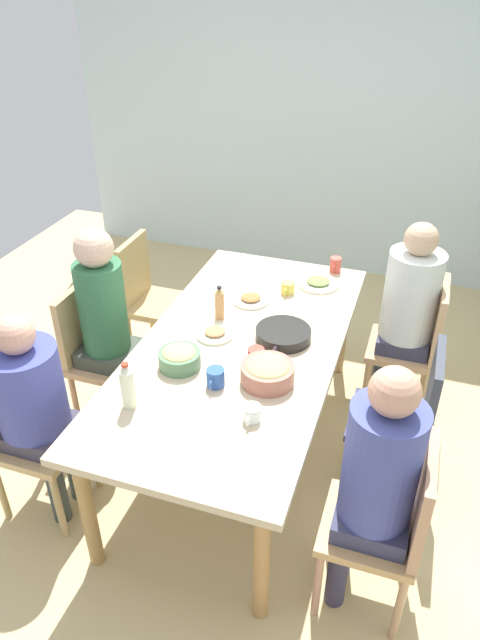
{
  "coord_description": "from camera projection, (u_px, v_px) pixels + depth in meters",
  "views": [
    {
      "loc": [
        2.38,
        0.8,
        2.49
      ],
      "look_at": [
        0.0,
        0.0,
        0.9
      ],
      "focal_mm": 32.63,
      "sensor_mm": 36.0,
      "label": 1
    }
  ],
  "objects": [
    {
      "name": "cup_0",
      "position": [
        288.0,
        288.0,
        3.5
      ],
      "size": [
        0.12,
        0.08,
        0.07
      ],
      "color": "#E0CD54",
      "rests_on": "dining_table"
    },
    {
      "name": "plate_0",
      "position": [
        251.0,
        299.0,
        3.42
      ],
      "size": [
        0.21,
        0.21,
        0.04
      ],
      "color": "white",
      "rests_on": "dining_table"
    },
    {
      "name": "wall_left",
      "position": [
        338.0,
        123.0,
        4.8
      ],
      "size": [
        0.12,
        4.66,
        2.6
      ],
      "primitive_type": "cube",
      "color": "silver",
      "rests_on": "ground_plane"
    },
    {
      "name": "ground_plane",
      "position": [
        240.0,
        447.0,
        3.46
      ],
      "size": [
        5.97,
        5.97,
        0.0
      ],
      "primitive_type": "plane",
      "color": "#CBB47F"
    },
    {
      "name": "bowl_0",
      "position": [
        179.0,
        358.0,
        2.87
      ],
      "size": [
        0.21,
        0.21,
        0.1
      ],
      "color": "#4F7A52",
      "rests_on": "dining_table"
    },
    {
      "name": "cup_2",
      "position": [
        252.0,
        413.0,
        2.54
      ],
      "size": [
        0.11,
        0.08,
        0.07
      ],
      "color": "white",
      "rests_on": "dining_table"
    },
    {
      "name": "chair_5",
      "position": [
        25.0,
        426.0,
        2.87
      ],
      "size": [
        0.4,
        0.4,
        0.9
      ],
      "color": "tan",
      "rests_on": "ground_plane"
    },
    {
      "name": "chair_2",
      "position": [
        391.0,
        522.0,
        2.39
      ],
      "size": [
        0.4,
        0.4,
        0.9
      ],
      "color": "tan",
      "rests_on": "ground_plane"
    },
    {
      "name": "dining_table",
      "position": [
        240.0,
        355.0,
        3.09
      ],
      "size": [
        2.08,
        1.02,
        0.75
      ],
      "color": "beige",
      "rests_on": "ground_plane"
    },
    {
      "name": "person_2",
      "position": [
        377.0,
        475.0,
        2.28
      ],
      "size": [
        0.3,
        0.3,
        1.27
      ],
      "color": "#333048",
      "rests_on": "ground_plane"
    },
    {
      "name": "cup_3",
      "position": [
        215.0,
        378.0,
        2.74
      ],
      "size": [
        0.12,
        0.09,
        0.09
      ],
      "color": "#2C54A0",
      "rests_on": "dining_table"
    },
    {
      "name": "person_0",
      "position": [
        408.0,
        304.0,
        3.39
      ],
      "size": [
        0.32,
        0.32,
        1.26
      ],
      "color": "#273349",
      "rests_on": "ground_plane"
    },
    {
      "name": "person_3",
      "position": [
        105.0,
        316.0,
        3.26
      ],
      "size": [
        0.3,
        0.3,
        1.29
      ],
      "color": "#3D484A",
      "rests_on": "ground_plane"
    },
    {
      "name": "cup_4",
      "position": [
        335.0,
        265.0,
        3.72
      ],
      "size": [
        0.11,
        0.07,
        0.1
      ],
      "color": "#CF5244",
      "rests_on": "dining_table"
    },
    {
      "name": "plate_2",
      "position": [
        318.0,
        283.0,
        3.59
      ],
      "size": [
        0.26,
        0.26,
        0.04
      ],
      "color": "silver",
      "rests_on": "dining_table"
    },
    {
      "name": "cup_1",
      "position": [
        256.0,
        356.0,
        2.9
      ],
      "size": [
        0.12,
        0.08,
        0.08
      ],
      "color": "#D34335",
      "rests_on": "dining_table"
    },
    {
      "name": "chair_1",
      "position": [
        406.0,
        414.0,
        2.94
      ],
      "size": [
        0.4,
        0.4,
        0.9
      ],
      "color": "#332F53",
      "rests_on": "ground_plane"
    },
    {
      "name": "chair_3",
      "position": [
        97.0,
        349.0,
        3.42
      ],
      "size": [
        0.4,
        0.4,
        0.9
      ],
      "color": "tan",
      "rests_on": "ground_plane"
    },
    {
      "name": "plate_1",
      "position": [
        215.0,
        333.0,
        3.12
      ],
      "size": [
        0.2,
        0.2,
        0.04
      ],
      "color": "silver",
      "rests_on": "dining_table"
    },
    {
      "name": "serving_pan",
      "position": [
        283.0,
        335.0,
        3.08
      ],
      "size": [
        0.47,
        0.29,
        0.06
      ],
      "color": "black",
      "rests_on": "dining_table"
    },
    {
      "name": "person_5",
      "position": [
        33.0,
        400.0,
        2.74
      ],
      "size": [
        0.33,
        0.33,
        1.16
      ],
      "color": "#39453D",
      "rests_on": "ground_plane"
    },
    {
      "name": "bottle_0",
      "position": [
        219.0,
        303.0,
        3.22
      ],
      "size": [
        0.05,
        0.05,
        0.2
      ],
      "color": "tan",
      "rests_on": "dining_table"
    },
    {
      "name": "bottle_1",
      "position": [
        128.0,
        386.0,
        2.58
      ],
      "size": [
        0.06,
        0.06,
        0.24
      ],
      "color": "silver",
      "rests_on": "dining_table"
    },
    {
      "name": "bowl_1",
      "position": [
        267.0,
        372.0,
        2.76
      ],
      "size": [
        0.26,
        0.26,
        0.11
      ],
      "color": "#A16150",
      "rests_on": "dining_table"
    },
    {
      "name": "chair_4",
      "position": [
        149.0,
        294.0,
        3.98
      ],
      "size": [
        0.4,
        0.4,
        0.9
      ],
      "color": "tan",
      "rests_on": "ground_plane"
    },
    {
      "name": "chair_0",
      "position": [
        417.0,
        341.0,
        3.5
      ],
      "size": [
        0.4,
        0.4,
        0.9
      ],
      "color": "tan",
      "rests_on": "ground_plane"
    }
  ]
}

